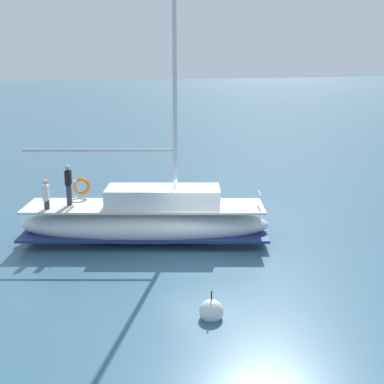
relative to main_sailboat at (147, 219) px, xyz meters
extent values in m
plane|color=#38607A|center=(1.76, 1.41, -0.91)|extent=(400.00, 400.00, 0.00)
ellipsoid|color=silver|center=(-0.03, -0.07, -0.21)|extent=(6.12, 9.74, 1.40)
cube|color=navy|center=(-0.03, -0.07, -0.53)|extent=(6.06, 9.58, 0.10)
cube|color=beige|center=(-0.03, -0.07, 0.53)|extent=(5.75, 9.22, 0.08)
cube|color=silver|center=(0.27, 0.59, 0.92)|extent=(3.30, 4.63, 0.70)
cylinder|color=silver|center=(0.46, 1.03, 6.43)|extent=(0.16, 0.16, 11.73)
cylinder|color=#B7B7BC|center=(-0.72, -1.60, 2.69)|extent=(2.47, 5.30, 0.12)
cylinder|color=silver|center=(1.78, 3.96, 1.04)|extent=(0.85, 0.42, 0.06)
torus|color=orange|center=(-2.18, -2.00, 1.04)|extent=(0.41, 0.70, 0.70)
cylinder|color=#33333D|center=(-1.21, -2.70, 0.97)|extent=(0.20, 0.20, 0.80)
cube|color=black|center=(-1.21, -2.70, 1.65)|extent=(0.37, 0.31, 0.56)
sphere|color=beige|center=(-1.21, -2.70, 2.04)|extent=(0.20, 0.20, 0.20)
cylinder|color=black|center=(-1.41, -2.61, 1.60)|extent=(0.09, 0.09, 0.50)
cylinder|color=black|center=(-1.01, -2.79, 1.60)|extent=(0.09, 0.09, 0.50)
cylinder|color=#33333D|center=(-1.00, -3.58, 0.74)|extent=(0.20, 0.20, 0.35)
cube|color=white|center=(-1.00, -3.58, 1.20)|extent=(0.37, 0.31, 0.56)
sphere|color=beige|center=(-1.00, -3.58, 1.59)|extent=(0.20, 0.20, 0.20)
cylinder|color=white|center=(-1.20, -3.49, 1.15)|extent=(0.09, 0.09, 0.50)
cylinder|color=white|center=(-0.80, -3.67, 1.15)|extent=(0.09, 0.09, 0.50)
torus|color=silver|center=(-1.11, -2.48, 1.19)|extent=(0.72, 0.37, 0.76)
sphere|color=silver|center=(6.78, -0.52, -0.71)|extent=(0.67, 0.67, 0.67)
cylinder|color=black|center=(6.78, -0.52, -0.41)|extent=(0.04, 0.04, 0.60)
camera|label=1|loc=(18.76, -6.41, 5.88)|focal=49.82mm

